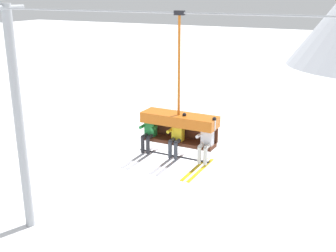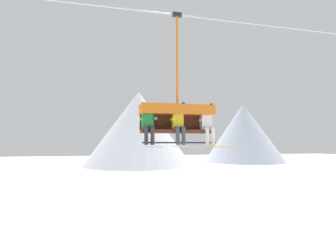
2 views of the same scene
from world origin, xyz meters
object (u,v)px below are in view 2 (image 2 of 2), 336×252
at_px(chairlift_chair, 177,114).
at_px(skier_white, 207,124).
at_px(skier_green, 148,123).
at_px(skier_yellow, 179,123).

xyz_separation_m(chairlift_chair, skier_white, (0.90, -0.21, -0.31)).
bearing_deg(chairlift_chair, skier_white, -13.36).
relative_size(skier_green, skier_yellow, 1.00).
distance_m(chairlift_chair, skier_green, 0.98).
relative_size(chairlift_chair, skier_white, 2.35).
bearing_deg(skier_green, chairlift_chair, 13.82).
bearing_deg(skier_green, skier_yellow, 0.44).
bearing_deg(skier_yellow, chairlift_chair, 90.89).
height_order(chairlift_chair, skier_green, chairlift_chair).
relative_size(chairlift_chair, skier_yellow, 2.35).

